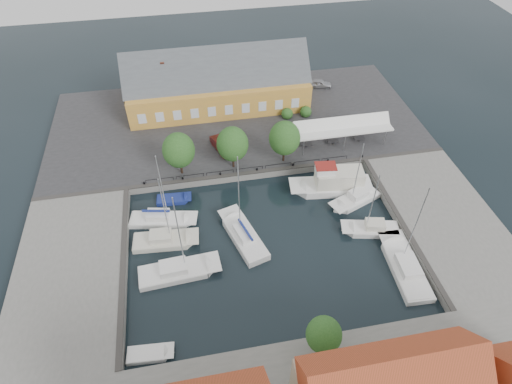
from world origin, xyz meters
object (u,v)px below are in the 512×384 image
(car_silver, at_px, (319,83))
(west_boat_c, at_px, (178,272))
(warehouse, at_px, (214,85))
(car_red, at_px, (221,145))
(launch_nw, at_px, (174,200))
(trawler, at_px, (334,184))
(west_boat_b, at_px, (164,241))
(east_boat_b, at_px, (371,230))
(center_sailboat, at_px, (244,237))
(east_boat_a, at_px, (355,200))
(launch_sw, at_px, (150,355))
(west_boat_a, at_px, (162,220))
(east_boat_c, at_px, (405,268))
(tent_canopy, at_px, (342,127))

(car_silver, height_order, west_boat_c, west_boat_c)
(warehouse, distance_m, car_red, 12.63)
(launch_nw, bearing_deg, trawler, -5.02)
(car_silver, bearing_deg, west_boat_b, 151.58)
(east_boat_b, bearing_deg, center_sailboat, 173.57)
(trawler, relative_size, east_boat_b, 1.16)
(car_silver, distance_m, launch_nw, 34.35)
(east_boat_a, distance_m, launch_sw, 30.63)
(warehouse, height_order, car_silver, warehouse)
(car_red, distance_m, west_boat_c, 21.01)
(west_boat_a, bearing_deg, east_boat_c, -24.95)
(west_boat_a, xyz_separation_m, launch_nw, (1.54, 3.49, -0.18))
(warehouse, height_order, tent_canopy, warehouse)
(east_boat_c, relative_size, west_boat_c, 1.01)
(tent_canopy, bearing_deg, east_boat_c, -89.55)
(east_boat_a, height_order, west_boat_a, west_boat_a)
(launch_sw, height_order, launch_nw, launch_sw)
(car_red, distance_m, launch_nw, 11.06)
(west_boat_b, bearing_deg, center_sailboat, -6.80)
(east_boat_b, bearing_deg, east_boat_a, 91.14)
(car_red, bearing_deg, east_boat_c, -71.83)
(east_boat_c, bearing_deg, trawler, 105.04)
(warehouse, relative_size, west_boat_a, 2.59)
(tent_canopy, xyz_separation_m, car_silver, (1.65, 15.69, -1.98))
(trawler, distance_m, launch_nw, 21.04)
(west_boat_a, relative_size, launch_sw, 2.41)
(car_silver, xyz_separation_m, east_boat_c, (-1.48, -37.91, -1.44))
(trawler, relative_size, west_boat_c, 0.93)
(car_red, height_order, east_boat_b, east_boat_b)
(west_boat_c, bearing_deg, trawler, 24.73)
(car_red, height_order, west_boat_c, west_boat_c)
(tent_canopy, xyz_separation_m, launch_nw, (-24.48, -6.55, -3.59))
(tent_canopy, xyz_separation_m, west_boat_b, (-25.83, -13.43, -3.42))
(tent_canopy, distance_m, car_red, 17.29)
(tent_canopy, distance_m, center_sailboat, 22.32)
(warehouse, height_order, car_red, warehouse)
(car_silver, xyz_separation_m, east_boat_b, (-3.03, -31.93, -1.44))
(east_boat_a, distance_m, launch_nw, 23.44)
(east_boat_a, distance_m, west_boat_c, 24.11)
(east_boat_c, xyz_separation_m, launch_sw, (-27.83, -4.73, -0.17))
(car_silver, xyz_separation_m, trawler, (-5.19, -24.08, -0.69))
(warehouse, relative_size, car_red, 6.01)
(west_boat_c, height_order, launch_sw, west_boat_c)
(east_boat_a, relative_size, east_boat_c, 0.84)
(east_boat_b, distance_m, west_boat_b, 24.62)
(tent_canopy, bearing_deg, car_silver, 83.99)
(center_sailboat, relative_size, east_boat_b, 1.28)
(car_silver, bearing_deg, west_boat_a, 147.85)
(trawler, height_order, east_boat_a, east_boat_a)
(launch_sw, bearing_deg, tent_canopy, 44.27)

